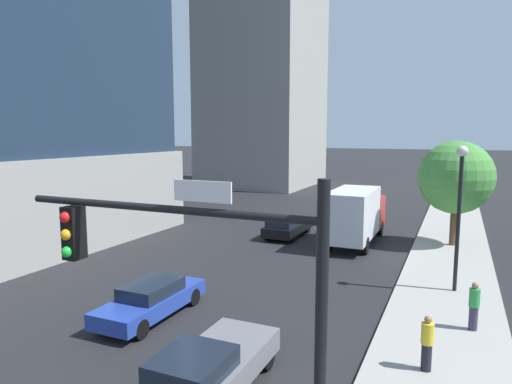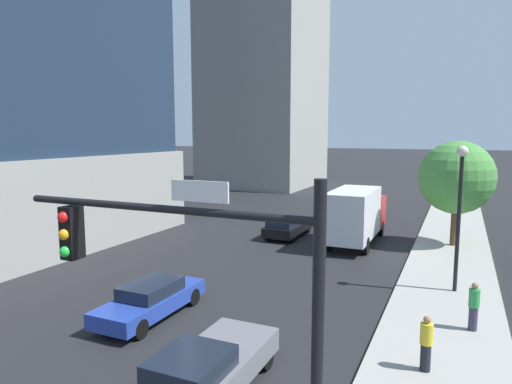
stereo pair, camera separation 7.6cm
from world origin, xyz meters
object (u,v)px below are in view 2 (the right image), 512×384
(construction_building, at_px, (265,53))
(car_black, at_px, (288,227))
(traffic_light_pole, at_px, (194,279))
(street_tree, at_px, (457,178))
(pedestrian_yellow_shirt, at_px, (426,343))
(car_gray, at_px, (209,367))
(box_truck, at_px, (356,214))
(pedestrian_green_shirt, at_px, (474,306))
(car_blue, at_px, (151,299))
(street_lamp, at_px, (460,198))

(construction_building, bearing_deg, car_black, -63.95)
(traffic_light_pole, bearing_deg, street_tree, 79.87)
(street_tree, height_order, pedestrian_yellow_shirt, street_tree)
(car_gray, xyz_separation_m, pedestrian_yellow_shirt, (4.97, 3.21, 0.22))
(traffic_light_pole, distance_m, street_tree, 22.22)
(car_black, xyz_separation_m, pedestrian_yellow_shirt, (9.38, -14.31, 0.27))
(car_black, height_order, box_truck, box_truck)
(construction_building, height_order, pedestrian_green_shirt, construction_building)
(construction_building, bearing_deg, traffic_light_pole, -68.09)
(construction_building, bearing_deg, car_blue, -72.18)
(traffic_light_pole, xyz_separation_m, street_lamp, (4.13, 13.45, -0.07))
(construction_building, distance_m, car_gray, 50.62)
(street_tree, relative_size, car_blue, 1.29)
(car_gray, height_order, pedestrian_yellow_shirt, pedestrian_yellow_shirt)
(car_gray, bearing_deg, car_blue, 142.51)
(street_tree, bearing_deg, box_truck, -164.71)
(car_blue, bearing_deg, street_tree, 57.75)
(car_blue, bearing_deg, car_black, 90.00)
(car_black, height_order, pedestrian_green_shirt, pedestrian_green_shirt)
(street_tree, distance_m, car_blue, 18.68)
(car_black, bearing_deg, construction_building, 116.05)
(pedestrian_green_shirt, bearing_deg, street_tree, 93.83)
(car_gray, distance_m, box_truck, 17.48)
(pedestrian_yellow_shirt, bearing_deg, street_tree, 88.49)
(car_blue, bearing_deg, construction_building, 107.82)
(street_lamp, xyz_separation_m, pedestrian_yellow_shirt, (-0.64, -7.28, -3.12))
(street_lamp, relative_size, car_black, 1.30)
(pedestrian_yellow_shirt, bearing_deg, street_lamp, 84.99)
(car_gray, height_order, car_black, car_gray)
(car_black, bearing_deg, car_blue, -90.00)
(car_gray, xyz_separation_m, car_black, (-4.41, 17.52, -0.05))
(car_gray, bearing_deg, box_truck, 90.00)
(traffic_light_pole, xyz_separation_m, car_blue, (-5.89, 6.34, -3.47))
(car_gray, bearing_deg, street_tree, 74.11)
(construction_building, relative_size, street_tree, 6.63)
(street_lamp, bearing_deg, construction_building, 124.27)
(street_lamp, xyz_separation_m, car_gray, (-5.61, -10.49, -3.33))
(car_gray, height_order, car_blue, car_gray)
(traffic_light_pole, xyz_separation_m, street_tree, (3.91, 21.87, -0.01))
(box_truck, bearing_deg, street_tree, 15.29)
(traffic_light_pole, bearing_deg, box_truck, 94.13)
(car_black, relative_size, pedestrian_yellow_shirt, 2.95)
(traffic_light_pole, height_order, car_blue, traffic_light_pole)
(car_blue, bearing_deg, street_lamp, 35.34)
(box_truck, bearing_deg, traffic_light_pole, -85.87)
(construction_building, distance_m, car_black, 34.20)
(street_lamp, height_order, pedestrian_yellow_shirt, street_lamp)
(car_black, bearing_deg, street_lamp, -35.05)
(car_blue, xyz_separation_m, pedestrian_yellow_shirt, (9.38, -0.18, 0.28))
(construction_building, xyz_separation_m, street_tree, (23.06, -25.74, -12.60))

